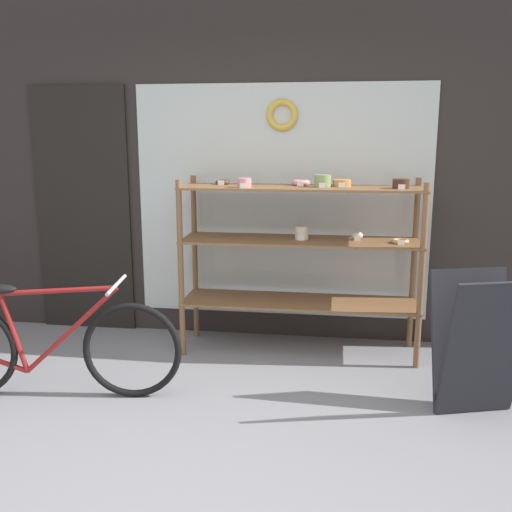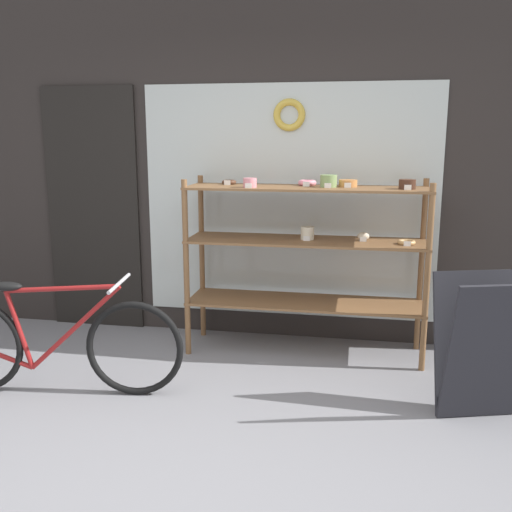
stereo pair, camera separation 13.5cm
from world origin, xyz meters
name	(u,v)px [view 1 (the left image)]	position (x,y,z in m)	size (l,w,h in m)	color
ground_plane	(191,495)	(0.00, 0.00, 0.00)	(30.00, 30.00, 0.00)	gray
storefront_facade	(253,163)	(-0.04, 2.33, 1.47)	(5.94, 0.13, 3.00)	#2D2826
display_case	(303,243)	(0.40, 1.95, 0.88)	(1.83, 0.48, 1.40)	brown
bicycle	(49,347)	(-1.17, 0.90, 0.35)	(1.70, 0.46, 0.78)	black
sandwich_board	(478,344)	(1.53, 1.07, 0.44)	(0.59, 0.51, 0.88)	#232328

